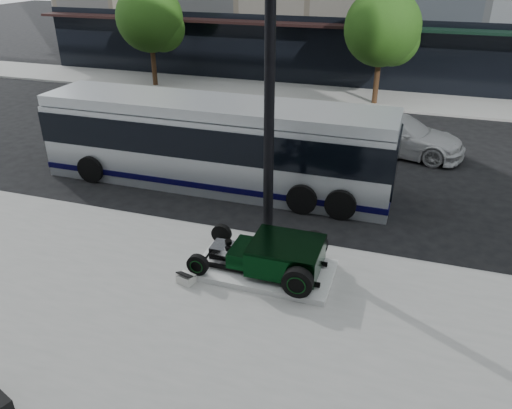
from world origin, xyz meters
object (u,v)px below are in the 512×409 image
(lamppost, at_px, (269,96))
(white_sedan, at_px, (397,134))
(hot_rod, at_px, (277,255))
(transit_bus, at_px, (215,143))

(lamppost, xyz_separation_m, white_sedan, (2.87, 8.46, -3.41))
(hot_rod, bearing_deg, lamppost, 114.87)
(transit_bus, bearing_deg, hot_rod, -53.67)
(transit_bus, height_order, white_sedan, transit_bus)
(hot_rod, height_order, lamppost, lamppost)
(lamppost, distance_m, white_sedan, 9.56)
(hot_rod, bearing_deg, transit_bus, 126.33)
(lamppost, relative_size, transit_bus, 0.72)
(hot_rod, distance_m, white_sedan, 10.23)
(hot_rod, xyz_separation_m, transit_bus, (-3.63, 4.94, 0.79))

